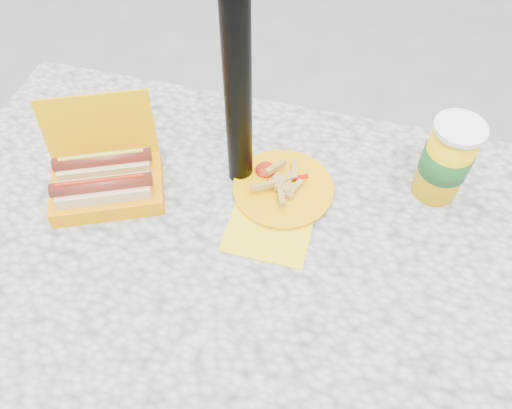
% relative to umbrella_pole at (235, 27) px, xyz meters
% --- Properties ---
extents(ground, '(60.00, 60.00, 0.00)m').
position_rel_umbrella_pole_xyz_m(ground, '(0.00, -0.16, -1.10)').
color(ground, slate).
extents(picnic_table, '(1.20, 0.80, 0.75)m').
position_rel_umbrella_pole_xyz_m(picnic_table, '(0.00, -0.16, -0.46)').
color(picnic_table, beige).
rests_on(picnic_table, ground).
extents(umbrella_pole, '(0.05, 0.05, 2.20)m').
position_rel_umbrella_pole_xyz_m(umbrella_pole, '(0.00, 0.00, 0.00)').
color(umbrella_pole, black).
rests_on(umbrella_pole, ground).
extents(hotdog_box, '(0.27, 0.25, 0.18)m').
position_rel_umbrella_pole_xyz_m(hotdog_box, '(-0.25, -0.11, -0.31)').
color(hotdog_box, '#E8A200').
rests_on(hotdog_box, picnic_table).
extents(fries_plate, '(0.21, 0.28, 0.04)m').
position_rel_umbrella_pole_xyz_m(fries_plate, '(0.09, -0.03, -0.34)').
color(fries_plate, yellow).
rests_on(fries_plate, picnic_table).
extents(soda_cup, '(0.10, 0.10, 0.18)m').
position_rel_umbrella_pole_xyz_m(soda_cup, '(0.39, 0.06, -0.26)').
color(soda_cup, '#FFC705').
rests_on(soda_cup, picnic_table).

